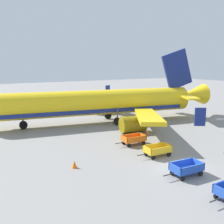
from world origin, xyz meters
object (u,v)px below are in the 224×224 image
(airplane, at_px, (103,103))
(baggage_cart_second_in_row, at_px, (186,168))
(traffic_cone_near_plane, at_px, (148,132))
(baggage_cart_third_in_row, at_px, (157,150))
(baggage_cart_fourth_in_row, at_px, (134,139))
(traffic_cone_mid_apron, at_px, (74,164))

(airplane, bearing_deg, baggage_cart_second_in_row, -100.70)
(traffic_cone_near_plane, bearing_deg, baggage_cart_third_in_row, -123.24)
(baggage_cart_fourth_in_row, relative_size, traffic_cone_mid_apron, 5.81)
(baggage_cart_fourth_in_row, height_order, traffic_cone_mid_apron, baggage_cart_fourth_in_row)
(baggage_cart_fourth_in_row, distance_m, traffic_cone_near_plane, 4.70)
(baggage_cart_third_in_row, relative_size, baggage_cart_fourth_in_row, 1.00)
(baggage_cart_fourth_in_row, bearing_deg, traffic_cone_near_plane, 30.58)
(traffic_cone_near_plane, bearing_deg, baggage_cart_fourth_in_row, -149.42)
(airplane, distance_m, traffic_cone_mid_apron, 17.30)
(airplane, xyz_separation_m, baggage_cart_second_in_row, (-3.68, -19.49, -2.45))
(baggage_cart_second_in_row, relative_size, traffic_cone_near_plane, 6.32)
(baggage_cart_second_in_row, xyz_separation_m, traffic_cone_near_plane, (5.18, 10.86, -0.32))
(baggage_cart_second_in_row, distance_m, traffic_cone_near_plane, 12.04)
(traffic_cone_near_plane, height_order, traffic_cone_mid_apron, traffic_cone_mid_apron)
(baggage_cart_second_in_row, distance_m, traffic_cone_mid_apron, 9.26)
(baggage_cart_second_in_row, relative_size, traffic_cone_mid_apron, 5.82)
(airplane, distance_m, baggage_cart_third_in_row, 15.51)
(airplane, height_order, baggage_cart_fourth_in_row, airplane)
(baggage_cart_second_in_row, xyz_separation_m, baggage_cart_fourth_in_row, (1.14, 8.47, 0.00))
(traffic_cone_near_plane, xyz_separation_m, traffic_cone_mid_apron, (-12.13, -4.74, 0.02))
(baggage_cart_second_in_row, height_order, baggage_cart_fourth_in_row, same)
(airplane, height_order, traffic_cone_mid_apron, airplane)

